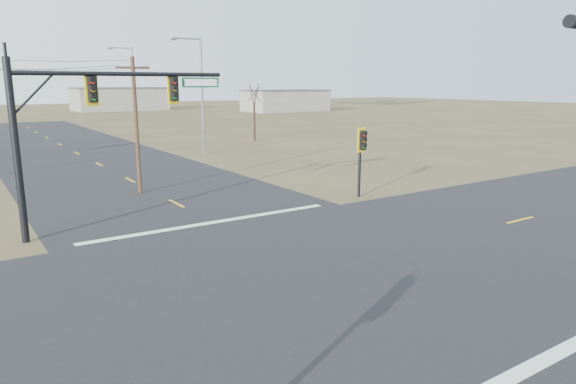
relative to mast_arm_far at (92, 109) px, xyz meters
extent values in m
plane|color=brown|center=(4.56, -9.06, -5.20)|extent=(320.00, 320.00, 0.00)
cube|color=black|center=(4.56, -9.06, -5.19)|extent=(160.00, 14.00, 0.02)
cube|color=black|center=(4.56, -9.06, -5.19)|extent=(14.00, 160.00, 0.02)
cube|color=silver|center=(4.56, -16.56, -5.17)|extent=(12.00, 0.40, 0.01)
cube|color=silver|center=(4.56, -1.56, -5.17)|extent=(12.00, 0.40, 0.01)
cylinder|color=black|center=(-2.94, 0.00, -1.60)|extent=(0.29, 0.29, 7.20)
cylinder|color=black|center=(1.43, 0.00, 1.41)|extent=(8.75, 0.19, 0.19)
cube|color=#0B4F2E|center=(4.86, 0.00, 1.06)|extent=(1.80, 0.05, 0.45)
cylinder|color=black|center=(13.72, -1.05, -3.34)|extent=(0.16, 0.16, 3.71)
cylinder|color=#4E3021|center=(3.87, 6.72, -1.37)|extent=(0.22, 0.22, 7.66)
cube|color=#4E3021|center=(3.87, 6.72, 1.86)|extent=(1.87, 0.14, 0.12)
cylinder|color=slate|center=(13.81, 19.69, -0.16)|extent=(0.20, 0.20, 10.08)
cylinder|color=slate|center=(12.60, 19.69, 4.69)|extent=(2.42, 0.12, 0.12)
cube|color=slate|center=(11.39, 19.69, 4.59)|extent=(0.61, 0.45, 0.18)
cylinder|color=slate|center=(14.30, 40.34, 0.03)|extent=(0.21, 0.21, 10.46)
cylinder|color=slate|center=(13.05, 40.34, 5.06)|extent=(2.51, 0.13, 0.13)
cube|color=slate|center=(11.79, 40.34, 4.96)|extent=(0.62, 0.41, 0.19)
cylinder|color=black|center=(23.20, 26.98, -3.09)|extent=(0.22, 0.22, 4.22)
cube|color=gray|center=(29.56, 100.94, -2.70)|extent=(20.00, 12.00, 5.00)
cube|color=gray|center=(59.56, 75.94, -2.95)|extent=(18.00, 10.00, 4.50)
camera|label=1|loc=(-5.11, -22.18, 1.03)|focal=32.00mm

